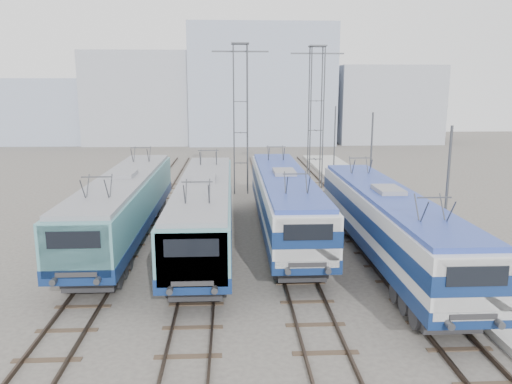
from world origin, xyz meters
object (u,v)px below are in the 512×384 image
object	(u,v)px
locomotive_center_left	(205,207)
locomotive_far_right	(388,220)
locomotive_far_left	(124,203)
mast_front	(446,206)
mast_mid	(371,165)
locomotive_center_right	(284,198)
safety_cone	(505,305)
catenary_tower_west	(241,112)
catenary_tower_east	(316,111)
mast_rear	(334,145)

from	to	relation	value
locomotive_center_left	locomotive_far_right	size ratio (longest dim) A/B	1.02
locomotive_far_left	locomotive_far_right	world-z (taller)	locomotive_far_left
mast_front	mast_mid	xyz separation A→B (m)	(0.00, 12.00, 0.00)
locomotive_center_left	mast_front	xyz separation A→B (m)	(10.85, -5.33, 1.23)
locomotive_center_left	locomotive_center_right	bearing A→B (deg)	21.93
mast_mid	safety_cone	world-z (taller)	mast_mid
catenary_tower_west	locomotive_center_left	bearing A→B (deg)	-98.72
mast_mid	catenary_tower_west	bearing A→B (deg)	137.07
catenary_tower_west	locomotive_far_left	bearing A→B (deg)	-116.59
mast_mid	safety_cone	distance (m)	16.22
locomotive_center_left	catenary_tower_east	world-z (taller)	catenary_tower_east
locomotive_far_left	catenary_tower_west	distance (m)	15.69
locomotive_center_left	catenary_tower_west	distance (m)	15.47
locomotive_center_left	locomotive_far_right	world-z (taller)	locomotive_center_left
locomotive_far_left	mast_mid	size ratio (longest dim) A/B	2.64
locomotive_far_left	locomotive_center_left	world-z (taller)	locomotive_far_left
catenary_tower_east	mast_mid	distance (m)	10.69
catenary_tower_east	mast_front	world-z (taller)	catenary_tower_east
mast_front	catenary_tower_west	bearing A→B (deg)	113.27
catenary_tower_west	mast_rear	world-z (taller)	catenary_tower_west
locomotive_center_left	mast_mid	distance (m)	12.80
locomotive_far_left	safety_cone	distance (m)	19.32
locomotive_far_right	catenary_tower_west	bearing A→B (deg)	110.67
locomotive_far_left	locomotive_center_left	distance (m)	4.65
mast_front	catenary_tower_east	bearing A→B (deg)	95.45
locomotive_center_left	catenary_tower_east	bearing A→B (deg)	62.31
locomotive_far_left	mast_rear	world-z (taller)	mast_rear
locomotive_center_left	mast_rear	world-z (taller)	mast_rear
catenary_tower_east	locomotive_center_right	bearing A→B (deg)	-105.96
mast_mid	locomotive_far_right	bearing A→B (deg)	-100.60
locomotive_far_left	locomotive_center_right	distance (m)	9.02
mast_rear	catenary_tower_east	bearing A→B (deg)	-136.40
locomotive_far_left	catenary_tower_east	xyz separation A→B (m)	(13.25, 15.49, 4.34)
locomotive_far_right	safety_cone	size ratio (longest dim) A/B	29.59
locomotive_far_left	locomotive_center_right	bearing A→B (deg)	4.00
locomotive_far_left	safety_cone	size ratio (longest dim) A/B	30.50
locomotive_center_left	mast_mid	xyz separation A→B (m)	(10.85, 6.67, 1.23)
mast_front	mast_rear	distance (m)	24.00
locomotive_far_left	catenary_tower_east	world-z (taller)	catenary_tower_east
locomotive_center_right	mast_front	bearing A→B (deg)	-48.36
mast_mid	mast_rear	size ratio (longest dim) A/B	1.00
safety_cone	mast_front	bearing A→B (deg)	101.58
mast_rear	mast_front	bearing A→B (deg)	-90.00
locomotive_center_left	locomotive_far_right	distance (m)	9.56
mast_front	locomotive_center_left	bearing A→B (deg)	153.84
locomotive_far_left	locomotive_center_right	size ratio (longest dim) A/B	1.01
catenary_tower_west	mast_mid	size ratio (longest dim) A/B	1.71
catenary_tower_east	mast_mid	size ratio (longest dim) A/B	1.71
mast_rear	safety_cone	size ratio (longest dim) A/B	11.53
safety_cone	locomotive_far_left	bearing A→B (deg)	147.10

